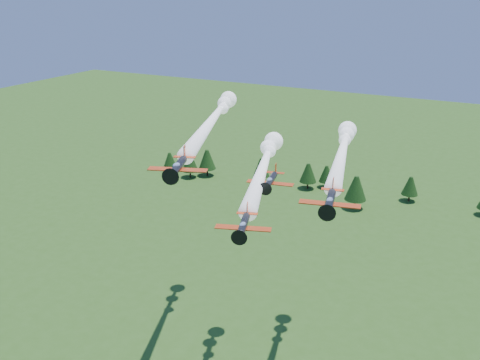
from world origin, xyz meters
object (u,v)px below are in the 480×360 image
at_px(plane_lead, 264,163).
at_px(plane_right, 343,149).
at_px(plane_left, 214,117).
at_px(plane_slot, 271,180).

relative_size(plane_lead, plane_right, 0.96).
bearing_deg(plane_left, plane_slot, -59.34).
bearing_deg(plane_slot, plane_lead, 109.66).
height_order(plane_left, plane_right, plane_left).
height_order(plane_left, plane_slot, plane_left).
distance_m(plane_lead, plane_slot, 8.83).
bearing_deg(plane_right, plane_lead, -146.64).
distance_m(plane_lead, plane_right, 15.19).
bearing_deg(plane_lead, plane_slot, -77.45).
bearing_deg(plane_slot, plane_right, 60.83).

